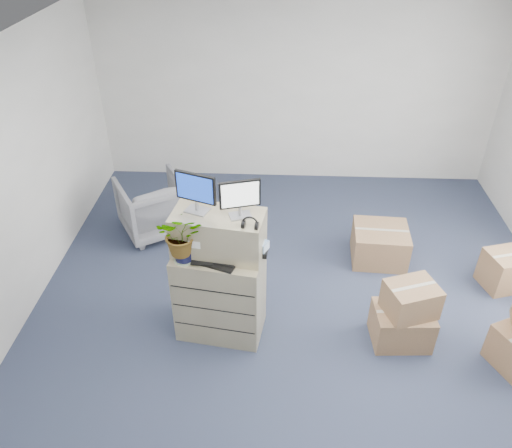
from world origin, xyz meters
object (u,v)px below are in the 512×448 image
object	(u,v)px
filing_cabinet_lower	(220,293)
water_bottle	(230,244)
monitor_right	(240,197)
keyboard	(213,261)
potted_plant	(182,239)
monitor_left	(196,191)
office_chair	(153,204)

from	to	relation	value
filing_cabinet_lower	water_bottle	xyz separation A→B (m)	(0.12, -0.00, 0.64)
monitor_right	keyboard	size ratio (longest dim) A/B	0.81
keyboard	potted_plant	world-z (taller)	potted_plant
monitor_right	potted_plant	bearing A→B (deg)	177.40
monitor_left	monitor_right	size ratio (longest dim) A/B	1.07
potted_plant	filing_cabinet_lower	bearing A→B (deg)	17.59
monitor_left	keyboard	bearing A→B (deg)	-33.47
monitor_left	keyboard	xyz separation A→B (m)	(0.16, -0.22, -0.65)
monitor_right	potted_plant	xyz separation A→B (m)	(-0.54, -0.13, -0.39)
office_chair	monitor_right	bearing A→B (deg)	95.40
monitor_left	keyboard	size ratio (longest dim) A/B	0.86
filing_cabinet_lower	monitor_left	xyz separation A→B (m)	(-0.19, 0.10, 1.17)
office_chair	filing_cabinet_lower	bearing A→B (deg)	90.11
water_bottle	potted_plant	distance (m)	0.46
monitor_right	potted_plant	world-z (taller)	monitor_right
monitor_left	keyboard	distance (m)	0.70
monitor_left	potted_plant	xyz separation A→B (m)	(-0.12, -0.20, -0.41)
filing_cabinet_lower	potted_plant	bearing A→B (deg)	-153.84
potted_plant	water_bottle	bearing A→B (deg)	12.51
monitor_left	water_bottle	size ratio (longest dim) A/B	1.49
keyboard	potted_plant	size ratio (longest dim) A/B	0.99
potted_plant	office_chair	bearing A→B (deg)	112.51
water_bottle	office_chair	distance (m)	2.31
filing_cabinet_lower	monitor_left	size ratio (longest dim) A/B	2.53
monitor_right	office_chair	xyz separation A→B (m)	(-1.33, 1.78, -1.23)
monitor_right	office_chair	bearing A→B (deg)	110.63
water_bottle	office_chair	bearing A→B (deg)	124.12
filing_cabinet_lower	keyboard	world-z (taller)	keyboard
filing_cabinet_lower	office_chair	bearing A→B (deg)	129.96
monitor_left	water_bottle	bearing A→B (deg)	2.95
filing_cabinet_lower	monitor_right	world-z (taller)	monitor_right
water_bottle	potted_plant	world-z (taller)	potted_plant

